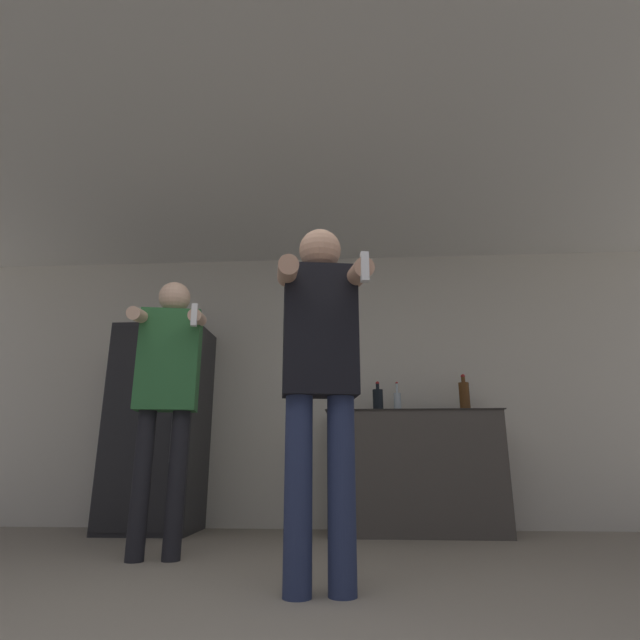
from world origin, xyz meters
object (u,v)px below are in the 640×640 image
object	(u,v)px
bottle_brown_liquor	(464,396)
person_man_side	(167,380)
bottle_short_whiskey	(378,400)
person_woman_foreground	(320,365)
refrigerator	(159,426)
bottle_clear_vodka	(397,402)

from	to	relation	value
bottle_brown_liquor	person_man_side	xyz separation A→B (m)	(-2.18, -1.27, -0.04)
bottle_short_whiskey	person_woman_foreground	xyz separation A→B (m)	(-0.38, -2.03, -0.06)
person_man_side	bottle_brown_liquor	bearing A→B (deg)	30.25
refrigerator	person_man_side	xyz separation A→B (m)	(0.50, -1.22, 0.21)
bottle_clear_vodka	bottle_brown_liquor	bearing A→B (deg)	0.00
bottle_short_whiskey	bottle_brown_liquor	distance (m)	0.75
bottle_brown_liquor	person_woman_foreground	distance (m)	2.33
person_woman_foreground	person_man_side	world-z (taller)	person_man_side
person_woman_foreground	refrigerator	bearing A→B (deg)	128.05
bottle_clear_vodka	person_man_side	world-z (taller)	person_man_side
bottle_short_whiskey	bottle_clear_vodka	distance (m)	0.17
bottle_brown_liquor	person_woman_foreground	xyz separation A→B (m)	(-1.13, -2.03, -0.09)
refrigerator	bottle_brown_liquor	xyz separation A→B (m)	(2.68, 0.05, 0.25)
bottle_brown_liquor	refrigerator	bearing A→B (deg)	-178.90
refrigerator	person_man_side	world-z (taller)	person_man_side
refrigerator	person_woman_foreground	size ratio (longest dim) A/B	1.00
person_woman_foreground	person_man_side	distance (m)	1.29
bottle_clear_vodka	person_woman_foreground	size ratio (longest dim) A/B	0.15
bottle_clear_vodka	person_woman_foreground	distance (m)	2.11
bottle_brown_liquor	bottle_clear_vodka	size ratio (longest dim) A/B	1.23
bottle_brown_liquor	person_man_side	size ratio (longest dim) A/B	0.19
person_woman_foreground	person_man_side	xyz separation A→B (m)	(-1.05, 0.76, 0.05)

